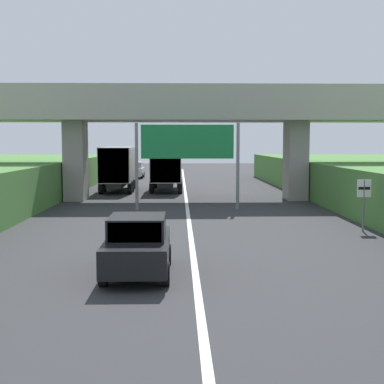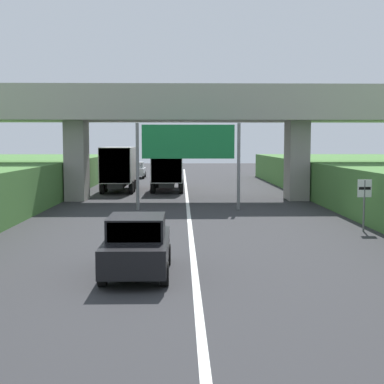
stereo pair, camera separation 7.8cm
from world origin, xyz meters
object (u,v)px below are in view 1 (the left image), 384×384
at_px(speed_limit_sign, 364,197).
at_px(truck_red, 119,167).
at_px(overhead_highway_sign, 187,147).
at_px(car_black, 138,245).
at_px(car_silver, 135,170).
at_px(truck_yellow, 166,166).

xyz_separation_m(speed_limit_sign, truck_red, (-12.56, 19.42, 0.46)).
xyz_separation_m(overhead_highway_sign, car_black, (-1.65, -15.20, -2.70)).
bearing_deg(speed_limit_sign, car_black, -140.50).
height_order(speed_limit_sign, car_silver, speed_limit_sign).
height_order(truck_yellow, car_black, truck_yellow).
xyz_separation_m(truck_red, car_silver, (-0.04, 15.94, -1.08)).
xyz_separation_m(overhead_highway_sign, speed_limit_sign, (7.40, -7.74, -2.08)).
bearing_deg(car_silver, overhead_highway_sign, -79.33).
height_order(overhead_highway_sign, car_silver, overhead_highway_sign).
bearing_deg(truck_yellow, car_silver, 103.50).
bearing_deg(truck_yellow, car_black, -90.40).
bearing_deg(overhead_highway_sign, car_black, -96.21).
bearing_deg(car_black, overhead_highway_sign, 83.79).
height_order(truck_red, car_silver, truck_red).
bearing_deg(speed_limit_sign, truck_red, 122.90).
distance_m(car_silver, car_black, 42.97).
relative_size(overhead_highway_sign, speed_limit_sign, 2.64).
distance_m(truck_red, car_silver, 15.98).
bearing_deg(car_black, truck_red, 97.44).
xyz_separation_m(speed_limit_sign, car_silver, (-12.60, 35.36, -0.62)).
height_order(overhead_highway_sign, speed_limit_sign, overhead_highway_sign).
bearing_deg(truck_red, car_black, -82.56).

